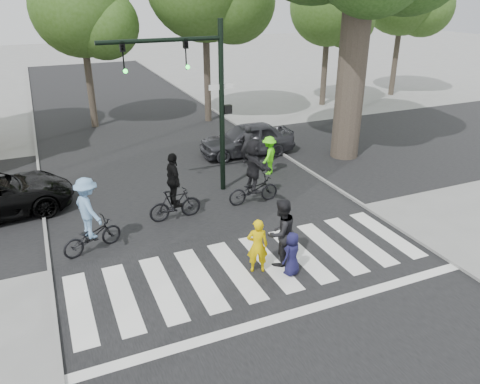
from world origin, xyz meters
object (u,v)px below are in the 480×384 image
object	(u,v)px
pedestrian_child	(292,254)
pedestrian_adult	(281,232)
pedestrian_woman	(257,246)
car_grey	(247,139)
cyclist_left	(90,220)
cyclist_mid	(174,193)
traffic_signal	(198,86)
cyclist_right	(254,175)

from	to	relation	value
pedestrian_child	pedestrian_adult	distance (m)	0.67
pedestrian_child	pedestrian_adult	world-z (taller)	pedestrian_adult
pedestrian_child	pedestrian_adult	bearing A→B (deg)	-111.43
pedestrian_woman	car_grey	distance (m)	9.38
cyclist_left	cyclist_mid	size ratio (longest dim) A/B	0.99
pedestrian_adult	cyclist_left	size ratio (longest dim) A/B	0.85
pedestrian_woman	car_grey	xyz separation A→B (m)	(3.60, 8.66, -0.05)
traffic_signal	cyclist_left	xyz separation A→B (m)	(-4.17, -2.63, -2.93)
pedestrian_adult	cyclist_left	distance (m)	5.32
pedestrian_woman	pedestrian_adult	distance (m)	0.77
pedestrian_woman	traffic_signal	bearing A→B (deg)	-75.04
traffic_signal	car_grey	xyz separation A→B (m)	(3.27, 3.22, -3.18)
pedestrian_woman	pedestrian_child	distance (m)	0.92
traffic_signal	pedestrian_woman	size ratio (longest dim) A/B	3.93
pedestrian_adult	car_grey	world-z (taller)	pedestrian_adult
pedestrian_child	cyclist_right	bearing A→B (deg)	-126.56
traffic_signal	cyclist_left	distance (m)	5.74
traffic_signal	car_grey	world-z (taller)	traffic_signal
cyclist_mid	cyclist_right	distance (m)	2.84
car_grey	cyclist_left	bearing A→B (deg)	-48.45
cyclist_left	cyclist_right	world-z (taller)	cyclist_right
cyclist_mid	car_grey	xyz separation A→B (m)	(4.73, 4.87, -0.21)
pedestrian_adult	cyclist_right	size ratio (longest dim) A/B	0.82
pedestrian_woman	cyclist_mid	bearing A→B (deg)	-55.01
pedestrian_adult	cyclist_left	bearing A→B (deg)	-48.94
pedestrian_woman	pedestrian_child	size ratio (longest dim) A/B	1.26
pedestrian_child	traffic_signal	bearing A→B (deg)	-110.20
cyclist_mid	car_grey	distance (m)	6.79
pedestrian_woman	cyclist_right	bearing A→B (deg)	-95.18
pedestrian_child	cyclist_left	world-z (taller)	cyclist_left
pedestrian_adult	car_grey	bearing A→B (deg)	-126.70
cyclist_right	car_grey	distance (m)	5.12
pedestrian_child	cyclist_left	size ratio (longest dim) A/B	0.54
cyclist_left	cyclist_right	bearing A→B (deg)	11.24
cyclist_left	pedestrian_woman	bearing A→B (deg)	-36.22
pedestrian_adult	cyclist_mid	size ratio (longest dim) A/B	0.85
cyclist_left	pedestrian_child	bearing A→B (deg)	-35.56
pedestrian_adult	cyclist_mid	xyz separation A→B (m)	(-1.86, 3.70, -0.03)
pedestrian_woman	cyclist_mid	size ratio (longest dim) A/B	0.68
pedestrian_woman	pedestrian_adult	world-z (taller)	pedestrian_adult
pedestrian_adult	car_grey	xyz separation A→B (m)	(2.87, 8.57, -0.23)
pedestrian_adult	cyclist_right	distance (m)	3.95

